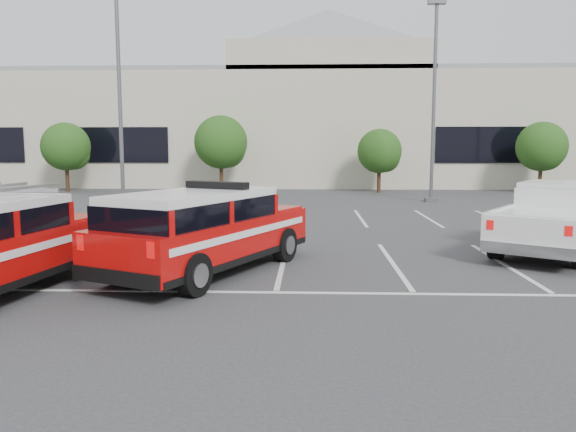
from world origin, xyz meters
The scene contains 11 objects.
ground centered at (0.00, 0.00, 0.00)m, with size 120.00×120.00×0.00m, color #313134.
stall_markings centered at (0.00, 4.50, 0.01)m, with size 23.00×15.00×0.01m, color silver.
convention_building centered at (0.18, 31.86, 4.72)m, with size 60.00×16.99×13.20m.
tree_left centered at (-14.91, 22.05, 2.77)m, with size 3.07×3.07×4.42m.
tree_mid_left centered at (-4.91, 22.05, 3.04)m, with size 3.37×3.37×4.85m.
tree_mid_right centered at (5.09, 22.05, 2.50)m, with size 2.77×2.77×3.99m.
tree_right centered at (15.09, 22.05, 2.77)m, with size 3.07×3.07×4.42m.
light_pole_left centered at (-8.00, 12.00, 5.19)m, with size 0.90×0.60×10.24m.
light_pole_mid centered at (7.00, 16.00, 5.19)m, with size 0.90×0.60×10.24m.
fire_chief_suv centered at (-1.69, -1.17, 0.84)m, with size 4.39×6.19×2.05m.
white_pickup centered at (7.37, 1.86, 0.75)m, with size 5.17×6.27×1.88m.
Camera 1 is at (0.66, -13.58, 2.84)m, focal length 35.00 mm.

